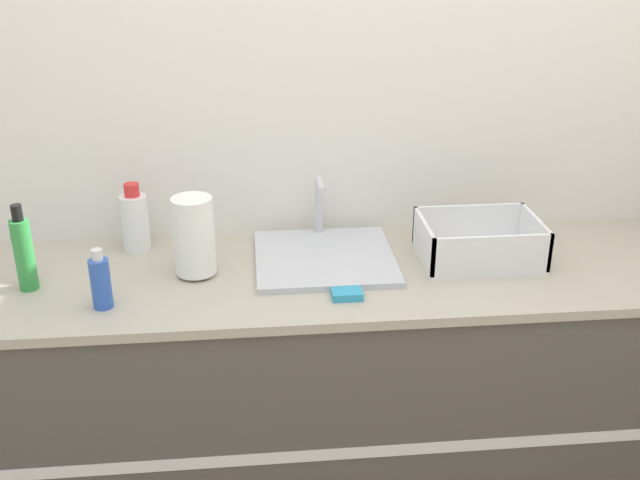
{
  "coord_description": "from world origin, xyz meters",
  "views": [
    {
      "loc": [
        -0.19,
        -1.8,
        1.94
      ],
      "look_at": [
        0.02,
        0.29,
        1.01
      ],
      "focal_mm": 42.0,
      "sensor_mm": 36.0,
      "label": 1
    }
  ],
  "objects_px": {
    "paper_towel_roll": "(194,236)",
    "bottle_white_spray": "(135,221)",
    "sink": "(325,256)",
    "dish_rack": "(479,246)",
    "bottle_blue": "(101,282)",
    "bottle_green": "(24,253)"
  },
  "relations": [
    {
      "from": "paper_towel_roll",
      "to": "bottle_white_spray",
      "type": "xyz_separation_m",
      "value": [
        -0.21,
        0.21,
        -0.03
      ]
    },
    {
      "from": "sink",
      "to": "dish_rack",
      "type": "distance_m",
      "value": 0.5
    },
    {
      "from": "paper_towel_roll",
      "to": "dish_rack",
      "type": "relative_size",
      "value": 0.67
    },
    {
      "from": "bottle_blue",
      "to": "bottle_green",
      "type": "distance_m",
      "value": 0.28
    },
    {
      "from": "sink",
      "to": "bottle_white_spray",
      "type": "bearing_deg",
      "value": 166.55
    },
    {
      "from": "sink",
      "to": "bottle_green",
      "type": "relative_size",
      "value": 1.66
    },
    {
      "from": "sink",
      "to": "paper_towel_roll",
      "type": "xyz_separation_m",
      "value": [
        -0.41,
        -0.07,
        0.11
      ]
    },
    {
      "from": "paper_towel_roll",
      "to": "dish_rack",
      "type": "xyz_separation_m",
      "value": [
        0.91,
        0.02,
        -0.08
      ]
    },
    {
      "from": "bottle_blue",
      "to": "bottle_green",
      "type": "bearing_deg",
      "value": 150.07
    },
    {
      "from": "paper_towel_roll",
      "to": "bottle_green",
      "type": "distance_m",
      "value": 0.5
    },
    {
      "from": "dish_rack",
      "to": "paper_towel_roll",
      "type": "bearing_deg",
      "value": -178.73
    },
    {
      "from": "dish_rack",
      "to": "bottle_blue",
      "type": "xyz_separation_m",
      "value": [
        -1.16,
        -0.2,
        0.03
      ]
    },
    {
      "from": "sink",
      "to": "bottle_white_spray",
      "type": "relative_size",
      "value": 1.93
    },
    {
      "from": "paper_towel_roll",
      "to": "bottle_white_spray",
      "type": "bearing_deg",
      "value": 134.08
    },
    {
      "from": "bottle_white_spray",
      "to": "bottle_green",
      "type": "bearing_deg",
      "value": -137.99
    },
    {
      "from": "bottle_blue",
      "to": "dish_rack",
      "type": "bearing_deg",
      "value": 9.97
    },
    {
      "from": "paper_towel_roll",
      "to": "bottle_green",
      "type": "relative_size",
      "value": 0.95
    },
    {
      "from": "dish_rack",
      "to": "bottle_blue",
      "type": "bearing_deg",
      "value": -170.03
    },
    {
      "from": "bottle_green",
      "to": "bottle_blue",
      "type": "bearing_deg",
      "value": -29.93
    },
    {
      "from": "sink",
      "to": "bottle_green",
      "type": "bearing_deg",
      "value": -172.92
    },
    {
      "from": "dish_rack",
      "to": "bottle_green",
      "type": "xyz_separation_m",
      "value": [
        -1.41,
        -0.07,
        0.07
      ]
    },
    {
      "from": "bottle_green",
      "to": "sink",
      "type": "bearing_deg",
      "value": 7.08
    }
  ]
}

